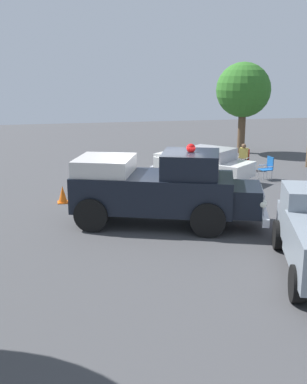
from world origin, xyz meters
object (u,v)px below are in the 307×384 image
object	(u,v)px
classic_hot_rod	(203,163)
oak_tree_distant	(243,90)
traffic_cone	(63,195)
vintage_fire_truck	(161,187)
spectator_seated	(243,156)
lawn_chair_spare	(268,166)
lawn_chair_near_truck	(244,158)

from	to	relation	value
classic_hot_rod	oak_tree_distant	bearing A→B (deg)	54.95
classic_hot_rod	traffic_cone	bearing A→B (deg)	-158.22
vintage_fire_truck	oak_tree_distant	size ratio (longest dim) A/B	1.22
spectator_seated	traffic_cone	bearing A→B (deg)	-155.14
vintage_fire_truck	spectator_seated	xyz separation A→B (m)	(5.85, 7.28, -0.50)
vintage_fire_truck	traffic_cone	xyz separation A→B (m)	(-2.94, 3.21, -0.89)
vintage_fire_truck	classic_hot_rod	xyz separation A→B (m)	(3.27, 5.70, -0.45)
spectator_seated	oak_tree_distant	xyz separation A→B (m)	(1.93, 4.82, 2.91)
vintage_fire_truck	spectator_seated	size ratio (longest dim) A/B	4.91
classic_hot_rod	lawn_chair_spare	distance (m)	2.91
classic_hot_rod	spectator_seated	size ratio (longest dim) A/B	3.50
spectator_seated	traffic_cone	size ratio (longest dim) A/B	2.03
lawn_chair_near_truck	oak_tree_distant	world-z (taller)	oak_tree_distant
lawn_chair_spare	traffic_cone	bearing A→B (deg)	-167.97
classic_hot_rod	traffic_cone	distance (m)	6.70
classic_hot_rod	lawn_chair_near_truck	size ratio (longest dim) A/B	4.42
traffic_cone	vintage_fire_truck	bearing A→B (deg)	-47.58
vintage_fire_truck	traffic_cone	distance (m)	4.44
lawn_chair_near_truck	oak_tree_distant	xyz separation A→B (m)	(1.84, 4.73, 3.01)
vintage_fire_truck	classic_hot_rod	bearing A→B (deg)	60.11
lawn_chair_near_truck	traffic_cone	xyz separation A→B (m)	(-8.87, -4.17, -0.28)
classic_hot_rod	lawn_chair_near_truck	distance (m)	3.15
vintage_fire_truck	spectator_seated	world-z (taller)	vintage_fire_truck
vintage_fire_truck	classic_hot_rod	distance (m)	6.59
lawn_chair_near_truck	traffic_cone	bearing A→B (deg)	-154.84
classic_hot_rod	oak_tree_distant	xyz separation A→B (m)	(4.50, 6.41, 2.86)
traffic_cone	classic_hot_rod	bearing A→B (deg)	21.78
lawn_chair_spare	oak_tree_distant	bearing A→B (deg)	76.74
lawn_chair_spare	classic_hot_rod	bearing A→B (deg)	169.12
lawn_chair_near_truck	lawn_chair_spare	bearing A→B (deg)	-84.94
lawn_chair_spare	spectator_seated	size ratio (longest dim) A/B	0.79
classic_hot_rod	oak_tree_distant	world-z (taller)	oak_tree_distant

